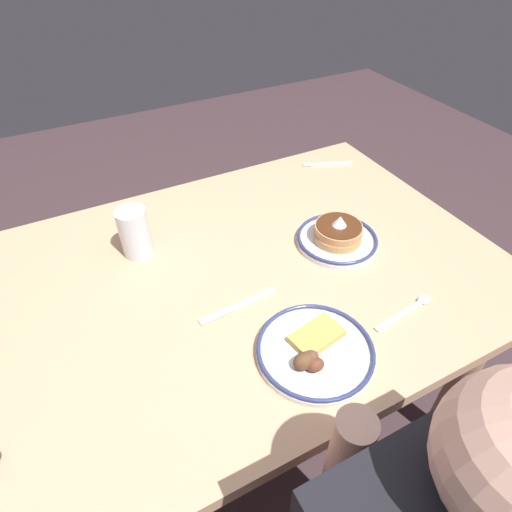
{
  "coord_description": "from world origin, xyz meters",
  "views": [
    {
      "loc": [
        0.32,
        0.77,
        1.55
      ],
      "look_at": [
        -0.08,
        -0.01,
        0.78
      ],
      "focal_mm": 30.16,
      "sensor_mm": 36.0,
      "label": 1
    }
  ],
  "objects_px": {
    "plate_near_main": "(337,236)",
    "butter_knife": "(238,305)",
    "plate_center_pancakes": "(315,350)",
    "fork_near": "(327,164)",
    "drinking_glass": "(135,235)",
    "tea_spoon": "(411,308)"
  },
  "relations": [
    {
      "from": "plate_near_main",
      "to": "butter_knife",
      "type": "relative_size",
      "value": 1.1
    },
    {
      "from": "plate_center_pancakes",
      "to": "drinking_glass",
      "type": "xyz_separation_m",
      "value": [
        0.25,
        -0.53,
        0.05
      ]
    },
    {
      "from": "fork_near",
      "to": "tea_spoon",
      "type": "bearing_deg",
      "value": 72.02
    },
    {
      "from": "plate_center_pancakes",
      "to": "fork_near",
      "type": "height_order",
      "value": "plate_center_pancakes"
    },
    {
      "from": "plate_center_pancakes",
      "to": "butter_knife",
      "type": "distance_m",
      "value": 0.23
    },
    {
      "from": "plate_center_pancakes",
      "to": "tea_spoon",
      "type": "relative_size",
      "value": 1.4
    },
    {
      "from": "plate_center_pancakes",
      "to": "butter_knife",
      "type": "xyz_separation_m",
      "value": [
        0.09,
        -0.21,
        -0.01
      ]
    },
    {
      "from": "drinking_glass",
      "to": "fork_near",
      "type": "xyz_separation_m",
      "value": [
        -0.76,
        -0.17,
        -0.06
      ]
    },
    {
      "from": "butter_knife",
      "to": "tea_spoon",
      "type": "bearing_deg",
      "value": 151.37
    },
    {
      "from": "drinking_glass",
      "to": "fork_near",
      "type": "distance_m",
      "value": 0.78
    },
    {
      "from": "drinking_glass",
      "to": "butter_knife",
      "type": "xyz_separation_m",
      "value": [
        -0.16,
        0.32,
        -0.06
      ]
    },
    {
      "from": "drinking_glass",
      "to": "butter_knife",
      "type": "bearing_deg",
      "value": 117.1
    },
    {
      "from": "fork_near",
      "to": "plate_near_main",
      "type": "bearing_deg",
      "value": 58.91
    },
    {
      "from": "drinking_glass",
      "to": "fork_near",
      "type": "relative_size",
      "value": 0.79
    },
    {
      "from": "plate_center_pancakes",
      "to": "tea_spoon",
      "type": "bearing_deg",
      "value": -179.37
    },
    {
      "from": "plate_center_pancakes",
      "to": "drinking_glass",
      "type": "distance_m",
      "value": 0.58
    },
    {
      "from": "drinking_glass",
      "to": "tea_spoon",
      "type": "xyz_separation_m",
      "value": [
        -0.54,
        0.52,
        -0.06
      ]
    },
    {
      "from": "plate_near_main",
      "to": "plate_center_pancakes",
      "type": "relative_size",
      "value": 0.89
    },
    {
      "from": "plate_near_main",
      "to": "plate_center_pancakes",
      "type": "distance_m",
      "value": 0.41
    },
    {
      "from": "drinking_glass",
      "to": "tea_spoon",
      "type": "distance_m",
      "value": 0.75
    },
    {
      "from": "fork_near",
      "to": "tea_spoon",
      "type": "height_order",
      "value": "tea_spoon"
    },
    {
      "from": "drinking_glass",
      "to": "tea_spoon",
      "type": "bearing_deg",
      "value": 135.88
    }
  ]
}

